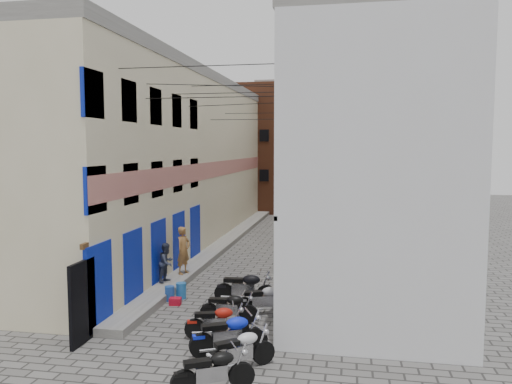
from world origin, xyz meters
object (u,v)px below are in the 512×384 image
Objects in this scene: motorcycle_e at (229,306)px; person_a at (183,250)px; water_jug_near at (170,294)px; motorcycle_f at (264,298)px; red_crate at (175,301)px; motorcycle_d at (217,320)px; water_jug_far at (181,291)px; person_b at (167,262)px; motorcycle_g at (245,286)px; motorcycle_a at (213,368)px; motorcycle_b at (240,348)px; motorcycle_c at (229,332)px.

person_a is (-2.85, 4.27, 0.66)m from motorcycle_e.
motorcycle_f is at bearing -12.68° from water_jug_near.
motorcycle_d is at bearing -50.12° from red_crate.
red_crate is (0.04, -0.69, -0.16)m from water_jug_far.
motorcycle_e is 1.22× the size of person_b.
person_b is (-0.23, -1.23, -0.20)m from person_a.
motorcycle_g reaches higher than motorcycle_d.
motorcycle_a is 1.04× the size of motorcycle_d.
water_jug_far is 1.46× the size of red_crate.
motorcycle_d is at bearing -132.66° from person_b.
motorcycle_g reaches higher than motorcycle_e.
person_a is 4.94× the size of red_crate.
motorcycle_f is 1.27× the size of person_b.
motorcycle_b is 4.93m from motorcycle_g.
motorcycle_g is at bearing -98.75° from person_b.
red_crate is (-2.13, 1.28, -0.39)m from motorcycle_e.
person_b reaches higher than motorcycle_f.
motorcycle_d is 3.07m from motorcycle_g.
motorcycle_d is 0.95× the size of person_a.
motorcycle_a is 0.89× the size of motorcycle_g.
person_b is at bearing -170.61° from person_a.
motorcycle_a is 9.15m from person_a.
motorcycle_g is (0.09, 1.85, 0.09)m from motorcycle_e.
motorcycle_f is at bearing 139.68° from motorcycle_d.
red_crate is (-2.09, 2.50, -0.39)m from motorcycle_d.
motorcycle_a is 4.88× the size of red_crate.
motorcycle_e is 2.96m from water_jug_near.
motorcycle_f is at bearing 146.39° from motorcycle_c.
water_jug_far is (-2.83, 6.12, -0.25)m from motorcycle_a.
motorcycle_g is at bearing 174.92° from motorcycle_e.
motorcycle_c is at bearing 155.79° from motorcycle_a.
motorcycle_d is at bearing 170.99° from motorcycle_b.
person_a reaches higher than red_crate.
water_jug_near is at bearing -144.04° from person_b.
motorcycle_g is 2.34m from red_crate.
person_b reaches higher than motorcycle_d.
person_a is at bearing -152.21° from motorcycle_f.
water_jug_far is (-2.26, 0.12, -0.32)m from motorcycle_g.
water_jug_near reaches higher than red_crate.
red_crate is at bearing -86.90° from water_jug_far.
motorcycle_b is at bearing -57.53° from water_jug_far.
motorcycle_a is 3.34× the size of water_jug_far.
person_b reaches higher than motorcycle_e.
person_b is (-3.08, 3.04, 0.46)m from motorcycle_e.
water_jug_far is at bearing -127.67° from person_b.
motorcycle_c is 5.00m from water_jug_far.
motorcycle_d reaches higher than motorcycle_e.
motorcycle_g is (-0.58, 6.00, 0.07)m from motorcycle_a.
motorcycle_c is at bearing 11.51° from motorcycle_e.
person_b is (-3.75, 7.19, 0.44)m from motorcycle_a.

